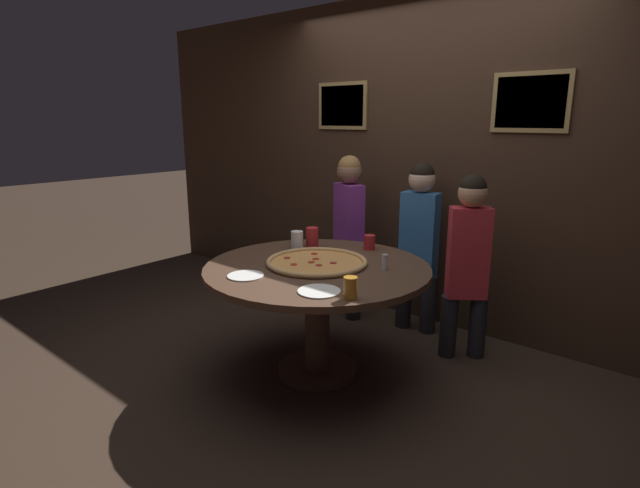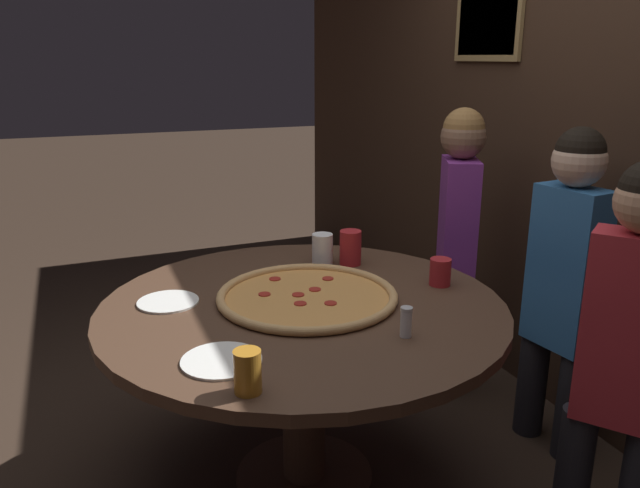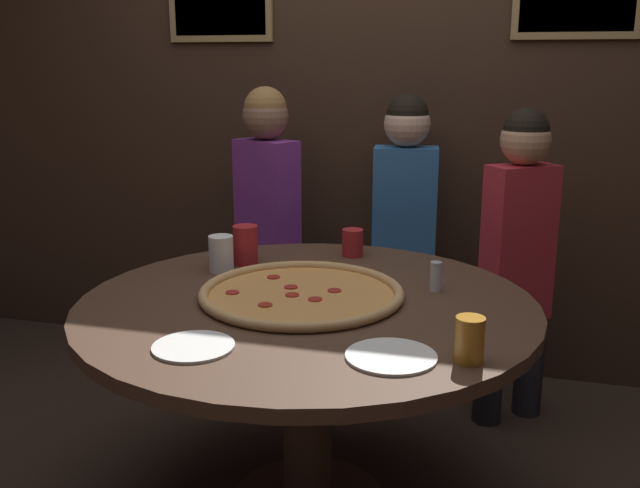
% 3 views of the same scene
% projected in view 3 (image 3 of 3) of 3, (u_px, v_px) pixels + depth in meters
% --- Properties ---
extents(back_wall, '(6.40, 0.08, 2.60)m').
position_uv_depth(back_wall, '(387.00, 96.00, 3.30)').
color(back_wall, '#3D281C').
rests_on(back_wall, ground_plane).
extents(dining_table, '(1.43, 1.43, 0.74)m').
position_uv_depth(dining_table, '(307.00, 345.00, 2.25)').
color(dining_table, '#4C3323').
rests_on(dining_table, ground_plane).
extents(giant_pizza, '(0.65, 0.65, 0.03)m').
position_uv_depth(giant_pizza, '(301.00, 293.00, 2.24)').
color(giant_pizza, '#E0994C').
rests_on(giant_pizza, dining_table).
extents(drink_cup_beside_pizza, '(0.08, 0.08, 0.10)m').
position_uv_depth(drink_cup_beside_pizza, '(353.00, 243.00, 2.71)').
color(drink_cup_beside_pizza, '#B22328').
rests_on(drink_cup_beside_pizza, dining_table).
extents(drink_cup_by_shaker, '(0.09, 0.09, 0.14)m').
position_uv_depth(drink_cup_by_shaker, '(245.00, 245.00, 2.59)').
color(drink_cup_by_shaker, '#B22328').
rests_on(drink_cup_by_shaker, dining_table).
extents(drink_cup_near_left, '(0.07, 0.07, 0.12)m').
position_uv_depth(drink_cup_near_left, '(470.00, 340.00, 1.75)').
color(drink_cup_near_left, '#BC7A23').
rests_on(drink_cup_near_left, dining_table).
extents(drink_cup_near_right, '(0.09, 0.09, 0.13)m').
position_uv_depth(drink_cup_near_right, '(221.00, 254.00, 2.51)').
color(drink_cup_near_right, white).
rests_on(drink_cup_near_right, dining_table).
extents(white_plate_left_side, '(0.22, 0.22, 0.01)m').
position_uv_depth(white_plate_left_side, '(193.00, 347.00, 1.85)').
color(white_plate_left_side, white).
rests_on(white_plate_left_side, dining_table).
extents(white_plate_right_side, '(0.23, 0.23, 0.01)m').
position_uv_depth(white_plate_right_side, '(391.00, 356.00, 1.79)').
color(white_plate_right_side, white).
rests_on(white_plate_right_side, dining_table).
extents(condiment_shaker, '(0.04, 0.04, 0.10)m').
position_uv_depth(condiment_shaker, '(436.00, 276.00, 2.30)').
color(condiment_shaker, silver).
rests_on(condiment_shaker, dining_table).
extents(diner_far_left, '(0.34, 0.20, 1.33)m').
position_uv_depth(diner_far_left, '(404.00, 226.00, 3.15)').
color(diner_far_left, '#232328').
rests_on(diner_far_left, ground_plane).
extents(diner_centre_back, '(0.36, 0.26, 1.36)m').
position_uv_depth(diner_centre_back, '(267.00, 219.00, 3.21)').
color(diner_centre_back, '#232328').
rests_on(diner_centre_back, ground_plane).
extents(diner_side_left, '(0.33, 0.29, 1.29)m').
position_uv_depth(diner_side_left, '(518.00, 250.00, 2.84)').
color(diner_side_left, '#232328').
rests_on(diner_side_left, ground_plane).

